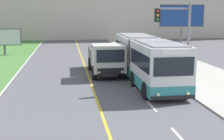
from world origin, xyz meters
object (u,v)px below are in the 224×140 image
billboard_large (182,18)px  planter_round_second (167,68)px  traffic_light_mast (178,35)px  billboard_small (4,38)px  dump_truck (107,60)px  city_bus (146,59)px  planter_round_near (186,78)px

billboard_large → planter_round_second: (-3.94, -7.60, -3.77)m
traffic_light_mast → planter_round_second: bearing=78.4°
billboard_small → dump_truck: bearing=-53.2°
traffic_light_mast → billboard_small: traffic_light_mast is taller
dump_truck → planter_round_second: bearing=-1.2°
traffic_light_mast → planter_round_second: traffic_light_mast is taller
city_bus → billboard_large: 11.87m
city_bus → planter_round_near: (2.26, -1.89, -1.04)m
city_bus → billboard_large: billboard_large is taller
traffic_light_mast → billboard_large: (4.95, 12.54, 0.78)m
city_bus → traffic_light_mast: traffic_light_mast is taller
traffic_light_mast → billboard_small: (-13.91, 18.52, -1.51)m
traffic_light_mast → billboard_large: bearing=68.5°
dump_truck → planter_round_second: (4.82, -0.10, -0.74)m
dump_truck → planter_round_near: size_ratio=6.45×
dump_truck → traffic_light_mast: bearing=-52.9°
city_bus → billboard_large: (6.23, 9.73, 2.72)m
city_bus → traffic_light_mast: bearing=-65.5°
city_bus → billboard_small: city_bus is taller
planter_round_second → dump_truck: bearing=178.8°
dump_truck → planter_round_near: (4.79, -4.13, -0.73)m
city_bus → traffic_light_mast: (1.28, -2.81, 1.94)m
city_bus → planter_round_second: city_bus is taller
dump_truck → billboard_small: size_ratio=1.77×
planter_round_second → billboard_small: bearing=137.7°
planter_round_near → dump_truck: bearing=139.3°
dump_truck → city_bus: bearing=-41.4°
traffic_light_mast → city_bus: bearing=114.5°
traffic_light_mast → planter_round_near: traffic_light_mast is taller
city_bus → traffic_light_mast: size_ratio=2.15×
billboard_large → planter_round_second: bearing=-117.4°
billboard_small → planter_round_near: bearing=-49.8°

